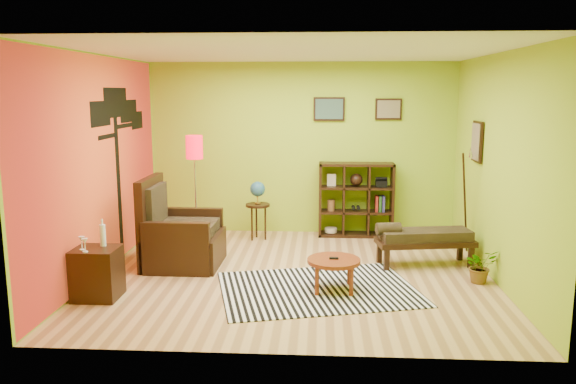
# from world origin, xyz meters

# --- Properties ---
(ground) EXTENTS (5.00, 5.00, 0.00)m
(ground) POSITION_xyz_m (0.00, 0.00, 0.00)
(ground) COLOR tan
(ground) RESTS_ON ground
(room_shell) EXTENTS (5.04, 4.54, 2.82)m
(room_shell) POSITION_xyz_m (-0.09, 0.01, 1.80)
(room_shell) COLOR #9BC125
(room_shell) RESTS_ON ground
(zebra_rug) EXTENTS (2.62, 2.14, 0.01)m
(zebra_rug) POSITION_xyz_m (0.31, -0.54, 0.01)
(zebra_rug) COLOR white
(zebra_rug) RESTS_ON ground
(coffee_table) EXTENTS (0.63, 0.63, 0.41)m
(coffee_table) POSITION_xyz_m (0.49, -0.56, 0.33)
(coffee_table) COLOR maroon
(coffee_table) RESTS_ON ground
(armchair) EXTENTS (1.00, 1.01, 1.20)m
(armchair) POSITION_xyz_m (-1.59, 0.31, 0.36)
(armchair) COLOR black
(armchair) RESTS_ON ground
(side_cabinet) EXTENTS (0.50, 0.45, 0.90)m
(side_cabinet) POSITION_xyz_m (-2.20, -0.97, 0.30)
(side_cabinet) COLOR black
(side_cabinet) RESTS_ON ground
(floor_lamp) EXTENTS (0.26, 0.26, 1.69)m
(floor_lamp) POSITION_xyz_m (-1.53, 1.18, 1.37)
(floor_lamp) COLOR silver
(floor_lamp) RESTS_ON ground
(globe_table) EXTENTS (0.38, 0.38, 0.93)m
(globe_table) POSITION_xyz_m (-0.67, 1.72, 0.71)
(globe_table) COLOR black
(globe_table) RESTS_ON ground
(cube_shelf) EXTENTS (1.20, 0.35, 1.20)m
(cube_shelf) POSITION_xyz_m (0.91, 2.03, 0.60)
(cube_shelf) COLOR black
(cube_shelf) RESTS_ON ground
(bench) EXTENTS (1.36, 0.66, 0.60)m
(bench) POSITION_xyz_m (1.71, 0.49, 0.39)
(bench) COLOR black
(bench) RESTS_ON ground
(potted_plant) EXTENTS (0.50, 0.53, 0.33)m
(potted_plant) POSITION_xyz_m (2.30, -0.17, 0.17)
(potted_plant) COLOR #26661E
(potted_plant) RESTS_ON ground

